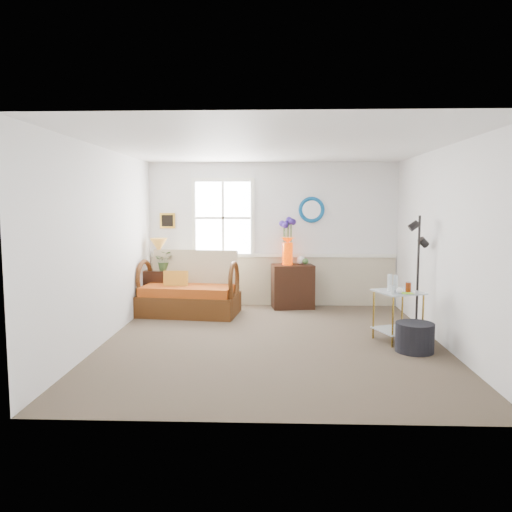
{
  "coord_description": "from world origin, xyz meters",
  "views": [
    {
      "loc": [
        0.03,
        -6.57,
        1.86
      ],
      "look_at": [
        -0.22,
        0.23,
        1.14
      ],
      "focal_mm": 35.0,
      "sensor_mm": 36.0,
      "label": 1
    }
  ],
  "objects_px": {
    "side_table": "(398,316)",
    "floor_lamp": "(418,276)",
    "cabinet": "(293,286)",
    "ottoman": "(415,337)",
    "lamp_stand": "(157,289)",
    "loveseat": "(189,283)"
  },
  "relations": [
    {
      "from": "cabinet",
      "to": "lamp_stand",
      "type": "bearing_deg",
      "value": 176.12
    },
    {
      "from": "side_table",
      "to": "ottoman",
      "type": "bearing_deg",
      "value": -77.6
    },
    {
      "from": "loveseat",
      "to": "lamp_stand",
      "type": "distance_m",
      "value": 0.8
    },
    {
      "from": "lamp_stand",
      "to": "cabinet",
      "type": "height_order",
      "value": "cabinet"
    },
    {
      "from": "loveseat",
      "to": "side_table",
      "type": "bearing_deg",
      "value": -19.6
    },
    {
      "from": "loveseat",
      "to": "lamp_stand",
      "type": "relative_size",
      "value": 2.34
    },
    {
      "from": "lamp_stand",
      "to": "ottoman",
      "type": "xyz_separation_m",
      "value": [
        3.85,
        -2.46,
        -0.16
      ]
    },
    {
      "from": "cabinet",
      "to": "ottoman",
      "type": "xyz_separation_m",
      "value": [
        1.44,
        -2.63,
        -0.2
      ]
    },
    {
      "from": "ottoman",
      "to": "side_table",
      "type": "bearing_deg",
      "value": 102.4
    },
    {
      "from": "lamp_stand",
      "to": "ottoman",
      "type": "bearing_deg",
      "value": -32.52
    },
    {
      "from": "side_table",
      "to": "ottoman",
      "type": "distance_m",
      "value": 0.51
    },
    {
      "from": "side_table",
      "to": "ottoman",
      "type": "height_order",
      "value": "side_table"
    },
    {
      "from": "ottoman",
      "to": "lamp_stand",
      "type": "bearing_deg",
      "value": 147.48
    },
    {
      "from": "loveseat",
      "to": "cabinet",
      "type": "relative_size",
      "value": 2.08
    },
    {
      "from": "side_table",
      "to": "floor_lamp",
      "type": "bearing_deg",
      "value": 44.58
    },
    {
      "from": "loveseat",
      "to": "floor_lamp",
      "type": "distance_m",
      "value": 3.67
    },
    {
      "from": "loveseat",
      "to": "lamp_stand",
      "type": "xyz_separation_m",
      "value": [
        -0.65,
        0.43,
        -0.18
      ]
    },
    {
      "from": "cabinet",
      "to": "side_table",
      "type": "xyz_separation_m",
      "value": [
        1.34,
        -2.16,
        -0.04
      ]
    },
    {
      "from": "lamp_stand",
      "to": "floor_lamp",
      "type": "xyz_separation_m",
      "value": [
        4.1,
        -1.64,
        0.5
      ]
    },
    {
      "from": "cabinet",
      "to": "floor_lamp",
      "type": "distance_m",
      "value": 2.52
    },
    {
      "from": "cabinet",
      "to": "ottoman",
      "type": "bearing_deg",
      "value": -69.28
    },
    {
      "from": "cabinet",
      "to": "side_table",
      "type": "height_order",
      "value": "cabinet"
    }
  ]
}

